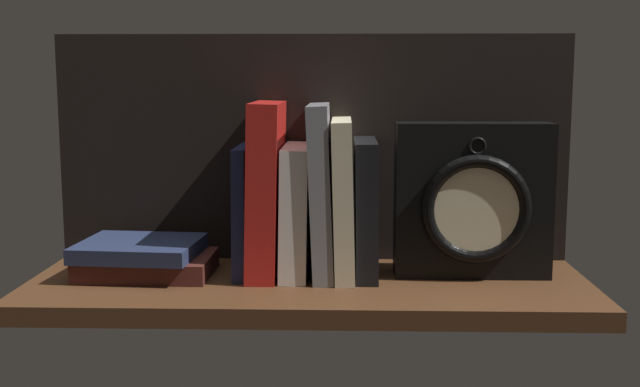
% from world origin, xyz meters
% --- Properties ---
extents(ground_plane, '(0.75, 0.27, 0.03)m').
position_xyz_m(ground_plane, '(0.00, 0.00, -0.01)').
color(ground_plane, '#4C2D19').
extents(back_panel, '(0.75, 0.01, 0.33)m').
position_xyz_m(back_panel, '(0.00, 0.13, 0.17)').
color(back_panel, black).
rests_on(back_panel, ground_plane).
extents(book_navy_bierce, '(0.02, 0.13, 0.18)m').
position_xyz_m(book_navy_bierce, '(-0.09, 0.04, 0.09)').
color(book_navy_bierce, '#192147').
rests_on(book_navy_bierce, ground_plane).
extents(book_red_requiem, '(0.05, 0.16, 0.24)m').
position_xyz_m(book_red_requiem, '(-0.06, 0.04, 0.12)').
color(book_red_requiem, red).
rests_on(book_red_requiem, ground_plane).
extents(book_white_catcher, '(0.04, 0.15, 0.18)m').
position_xyz_m(book_white_catcher, '(-0.02, 0.04, 0.09)').
color(book_white_catcher, silver).
rests_on(book_white_catcher, ground_plane).
extents(book_gray_chess, '(0.04, 0.16, 0.23)m').
position_xyz_m(book_gray_chess, '(0.02, 0.04, 0.12)').
color(book_gray_chess, gray).
rests_on(book_gray_chess, ground_plane).
extents(book_cream_twain, '(0.03, 0.16, 0.21)m').
position_xyz_m(book_cream_twain, '(0.05, 0.04, 0.11)').
color(book_cream_twain, beige).
rests_on(book_cream_twain, ground_plane).
extents(book_black_skeptic, '(0.03, 0.15, 0.19)m').
position_xyz_m(book_black_skeptic, '(0.08, 0.04, 0.09)').
color(book_black_skeptic, black).
rests_on(book_black_skeptic, ground_plane).
extents(framed_clock, '(0.21, 0.07, 0.21)m').
position_xyz_m(framed_clock, '(0.22, 0.03, 0.10)').
color(framed_clock, black).
rests_on(framed_clock, ground_plane).
extents(book_stack_side, '(0.18, 0.15, 0.05)m').
position_xyz_m(book_stack_side, '(-0.23, 0.02, 0.02)').
color(book_stack_side, '#471E19').
rests_on(book_stack_side, ground_plane).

